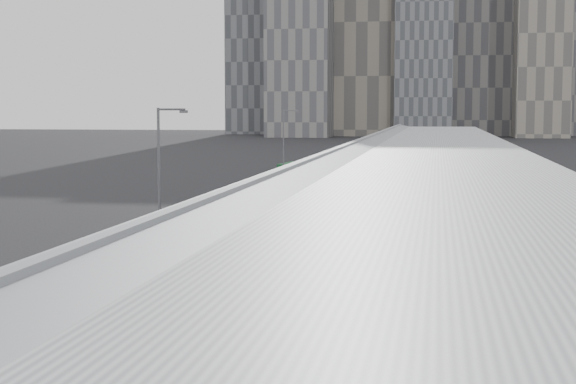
% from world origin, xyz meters
% --- Properties ---
extents(sidewalk, '(10.00, 170.00, 0.12)m').
position_xyz_m(sidewalk, '(9.00, 55.00, 0.06)').
color(sidewalk, gray).
rests_on(sidewalk, ground).
extents(lane_line, '(0.12, 160.00, 0.02)m').
position_xyz_m(lane_line, '(-1.50, 55.00, 0.01)').
color(lane_line, gold).
rests_on(lane_line, ground).
extents(depot, '(12.45, 160.40, 7.20)m').
position_xyz_m(depot, '(12.99, 55.00, 3.51)').
color(depot, gray).
rests_on(depot, ground).
extents(bus_1, '(2.88, 12.96, 3.77)m').
position_xyz_m(bus_1, '(1.95, 18.56, 1.59)').
color(bus_1, black).
rests_on(bus_1, ground).
extents(bus_2, '(3.23, 12.13, 3.51)m').
position_xyz_m(bus_2, '(2.05, 34.15, 1.48)').
color(bus_2, silver).
rests_on(bus_2, ground).
extents(bus_3, '(3.66, 13.52, 3.91)m').
position_xyz_m(bus_3, '(2.25, 46.79, 1.65)').
color(bus_3, slate).
rests_on(bus_3, ground).
extents(bus_4, '(3.42, 14.11, 4.09)m').
position_xyz_m(bus_4, '(2.32, 60.02, 1.73)').
color(bus_4, silver).
rests_on(bus_4, ground).
extents(bus_5, '(2.95, 12.63, 3.67)m').
position_xyz_m(bus_5, '(2.61, 76.60, 1.55)').
color(bus_5, black).
rests_on(bus_5, ground).
extents(bus_6, '(3.23, 13.32, 3.86)m').
position_xyz_m(bus_6, '(1.62, 89.38, 1.63)').
color(bus_6, white).
rests_on(bus_6, ground).
extents(tree_0, '(2.09, 2.09, 5.02)m').
position_xyz_m(tree_0, '(5.76, 11.92, 3.94)').
color(tree_0, black).
rests_on(tree_0, ground).
extents(tree_1, '(2.74, 2.74, 5.14)m').
position_xyz_m(tree_1, '(5.43, 35.66, 3.76)').
color(tree_1, black).
rests_on(tree_1, ground).
extents(tree_2, '(1.93, 1.93, 4.79)m').
position_xyz_m(tree_2, '(5.83, 58.56, 3.79)').
color(tree_2, black).
rests_on(tree_2, ground).
extents(tree_3, '(1.53, 1.53, 4.56)m').
position_xyz_m(tree_3, '(6.03, 80.78, 3.73)').
color(tree_3, black).
rests_on(tree_3, ground).
extents(tree_4, '(1.60, 1.60, 3.84)m').
position_xyz_m(tree_4, '(6.00, 104.94, 3.00)').
color(tree_4, black).
rests_on(tree_4, ground).
extents(street_lamp_near, '(2.04, 0.22, 9.62)m').
position_xyz_m(street_lamp_near, '(-4.48, 45.19, 5.51)').
color(street_lamp_near, '#59595E').
rests_on(street_lamp_near, ground).
extents(street_lamp_far, '(2.04, 0.22, 9.51)m').
position_xyz_m(street_lamp_far, '(-5.10, 95.58, 5.45)').
color(street_lamp_far, '#59595E').
rests_on(street_lamp_far, ground).
extents(shipping_container, '(3.36, 6.93, 2.46)m').
position_xyz_m(shipping_container, '(-5.71, 105.81, 1.23)').
color(shipping_container, '#154422').
rests_on(shipping_container, ground).
extents(suv, '(4.02, 6.00, 1.53)m').
position_xyz_m(suv, '(-4.56, 126.38, 0.76)').
color(suv, black).
rests_on(suv, ground).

